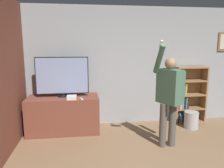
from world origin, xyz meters
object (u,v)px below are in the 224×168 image
at_px(television, 62,76).
at_px(waste_bin, 191,120).
at_px(game_console, 72,97).
at_px(bookshelf, 187,96).
at_px(person, 169,94).

relative_size(television, waste_bin, 2.91).
bearing_deg(game_console, television, 128.39).
height_order(bookshelf, waste_bin, bookshelf).
distance_m(person, waste_bin, 1.42).
height_order(television, waste_bin, television).
bearing_deg(bookshelf, television, -176.38).
distance_m(bookshelf, person, 1.56).
xyz_separation_m(game_console, bookshelf, (2.69, 0.42, -0.15)).
height_order(game_console, person, person).
xyz_separation_m(bookshelf, person, (-0.95, -1.19, 0.34)).
distance_m(television, waste_bin, 3.00).
distance_m(game_console, person, 1.91).
bearing_deg(waste_bin, television, 175.37).
bearing_deg(person, waste_bin, 104.15).
bearing_deg(television, waste_bin, -4.63).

